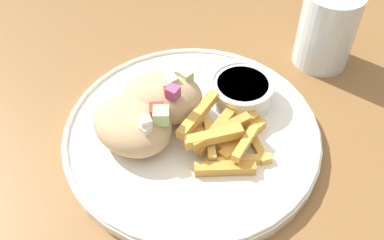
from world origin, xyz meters
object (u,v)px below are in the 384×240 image
at_px(pita_sandwich_near, 133,125).
at_px(fries_pile, 223,139).
at_px(water_glass, 326,32).
at_px(plate, 192,133).
at_px(sauce_ramekin, 242,90).
at_px(pita_sandwich_far, 162,97).

relative_size(pita_sandwich_near, fries_pile, 1.07).
bearing_deg(fries_pile, pita_sandwich_near, -162.38).
xyz_separation_m(pita_sandwich_near, water_glass, (0.17, 0.25, 0.01)).
height_order(fries_pile, water_glass, water_glass).
xyz_separation_m(plate, water_glass, (0.11, 0.21, 0.04)).
bearing_deg(plate, sauce_ramekin, 63.53).
height_order(pita_sandwich_near, water_glass, water_glass).
relative_size(plate, water_glass, 2.82).
distance_m(pita_sandwich_far, water_glass, 0.25).
distance_m(plate, water_glass, 0.24).
height_order(pita_sandwich_near, pita_sandwich_far, pita_sandwich_far).
bearing_deg(water_glass, fries_pile, -107.20).
xyz_separation_m(plate, pita_sandwich_far, (-0.05, 0.01, 0.03)).
xyz_separation_m(plate, sauce_ramekin, (0.04, 0.07, 0.02)).
distance_m(pita_sandwich_near, sauce_ramekin, 0.15).
relative_size(pita_sandwich_near, water_glass, 1.09).
bearing_deg(pita_sandwich_far, sauce_ramekin, 17.62).
height_order(pita_sandwich_far, water_glass, water_glass).
height_order(plate, pita_sandwich_near, pita_sandwich_near).
bearing_deg(pita_sandwich_near, plate, 51.73).
xyz_separation_m(pita_sandwich_far, fries_pile, (0.09, -0.02, -0.02)).
relative_size(pita_sandwich_near, sauce_ramekin, 1.46).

